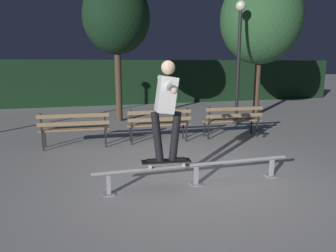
% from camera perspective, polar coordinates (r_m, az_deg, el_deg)
% --- Properties ---
extents(ground_plane, '(90.00, 90.00, 0.00)m').
position_cam_1_polar(ground_plane, '(5.40, 4.48, -9.99)').
color(ground_plane, '#ADAAA8').
extents(hedge_backdrop, '(24.00, 1.20, 2.15)m').
position_cam_1_polar(hedge_backdrop, '(15.74, -9.46, 7.98)').
color(hedge_backdrop, black).
rests_on(hedge_backdrop, ground).
extents(grind_rail, '(3.36, 0.18, 0.37)m').
position_cam_1_polar(grind_rail, '(5.14, 5.23, -7.78)').
color(grind_rail, '#9E9EA3').
rests_on(grind_rail, ground).
extents(skateboard, '(0.80, 0.28, 0.09)m').
position_cam_1_polar(skateboard, '(4.94, -0.33, -6.53)').
color(skateboard, black).
rests_on(skateboard, grind_rail).
extents(skateboarder, '(0.63, 1.40, 1.56)m').
position_cam_1_polar(skateboarder, '(4.74, -0.30, 4.31)').
color(skateboarder, black).
rests_on(skateboarder, skateboard).
extents(park_bench_leftmost, '(1.62, 0.49, 0.88)m').
position_cam_1_polar(park_bench_leftmost, '(7.57, -16.84, 0.01)').
color(park_bench_leftmost, black).
rests_on(park_bench_leftmost, ground).
extents(park_bench_left_center, '(1.62, 0.49, 0.88)m').
position_cam_1_polar(park_bench_left_center, '(7.80, -1.68, 0.81)').
color(park_bench_left_center, black).
rests_on(park_bench_left_center, ground).
extents(park_bench_right_center, '(1.62, 0.49, 0.88)m').
position_cam_1_polar(park_bench_right_center, '(8.52, 11.77, 1.48)').
color(park_bench_right_center, black).
rests_on(park_bench_right_center, ground).
extents(tree_behind_benches, '(2.22, 2.22, 4.71)m').
position_cam_1_polar(tree_behind_benches, '(10.95, -9.47, 19.13)').
color(tree_behind_benches, '#4C3828').
rests_on(tree_behind_benches, ground).
extents(tree_far_right, '(2.98, 2.98, 5.23)m').
position_cam_1_polar(tree_far_right, '(12.57, 16.69, 18.29)').
color(tree_far_right, '#4C3828').
rests_on(tree_far_right, ground).
extents(lamp_post_right, '(0.32, 0.32, 3.90)m').
position_cam_1_polar(lamp_post_right, '(10.46, 12.95, 13.92)').
color(lamp_post_right, black).
rests_on(lamp_post_right, ground).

